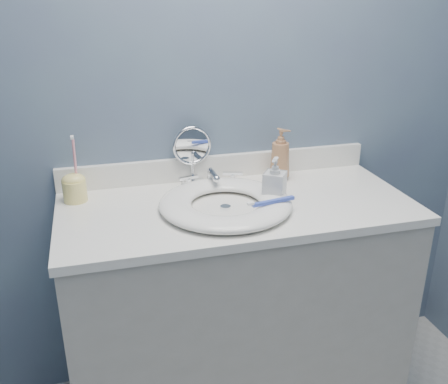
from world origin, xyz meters
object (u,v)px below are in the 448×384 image
object	(u,v)px
makeup_mirror	(192,152)
soap_bottle_amber	(280,154)
toothbrush_holder	(74,186)
soap_bottle_clear	(275,180)

from	to	relation	value
makeup_mirror	soap_bottle_amber	xyz separation A→B (m)	(0.33, -0.06, -0.02)
soap_bottle_amber	toothbrush_holder	xyz separation A→B (m)	(-0.77, -0.02, -0.05)
toothbrush_holder	soap_bottle_clear	bearing A→B (deg)	-15.34
soap_bottle_amber	soap_bottle_clear	world-z (taller)	soap_bottle_amber
soap_bottle_amber	toothbrush_holder	distance (m)	0.77
makeup_mirror	soap_bottle_clear	size ratio (longest dim) A/B	1.39
soap_bottle_amber	soap_bottle_clear	size ratio (longest dim) A/B	1.27
soap_bottle_clear	toothbrush_holder	world-z (taller)	toothbrush_holder
toothbrush_holder	soap_bottle_amber	bearing A→B (deg)	1.24
toothbrush_holder	makeup_mirror	bearing A→B (deg)	9.45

